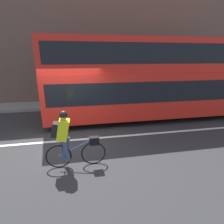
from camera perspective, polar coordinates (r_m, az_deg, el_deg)
ground_plane at (r=6.44m, az=-13.41°, el=-9.77°), size 80.00×80.00×0.00m
road_center_line at (r=6.62m, az=-13.35°, el=-8.94°), size 50.00×0.14×0.01m
sidewalk_curb at (r=11.20m, az=-12.46°, el=2.47°), size 60.00×1.79×0.15m
building_facade at (r=11.98m, az=-13.80°, el=24.09°), size 60.00×0.30×8.74m
bus at (r=8.67m, az=13.62°, el=11.29°), size 9.99×2.44×3.67m
cyclist_on_bike at (r=4.78m, az=-14.02°, el=-8.14°), size 1.62×0.32×1.62m
street_sign_post at (r=11.91m, az=14.31°, el=10.60°), size 0.36×0.09×2.56m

